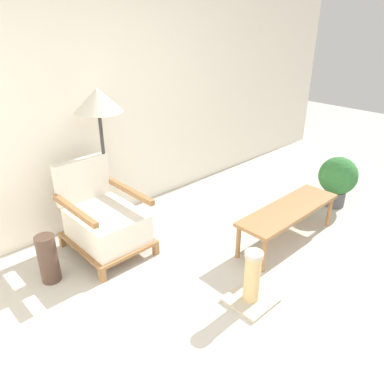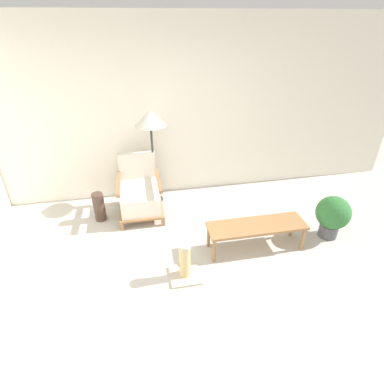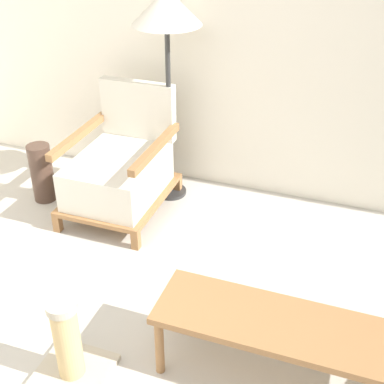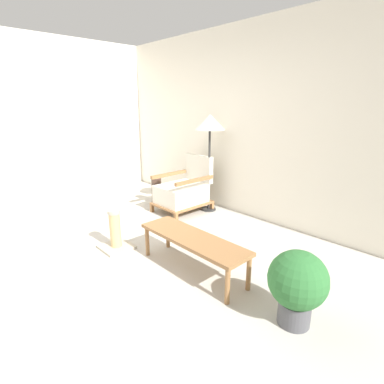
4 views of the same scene
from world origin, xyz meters
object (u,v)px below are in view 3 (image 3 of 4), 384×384
coffee_table (290,332)px  scratching_post (69,350)px  armchair (121,169)px  vase (42,173)px  floor_lamp (167,16)px

coffee_table → scratching_post: size_ratio=2.62×
armchair → scratching_post: (0.43, -1.43, -0.15)m
vase → coffee_table: bearing=-27.3°
floor_lamp → scratching_post: (0.19, -1.74, -1.13)m
scratching_post → floor_lamp: bearing=96.1°
armchair → vase: (-0.60, -0.08, -0.10)m
floor_lamp → coffee_table: bearing=-51.0°
armchair → coffee_table: (1.40, -1.12, 0.01)m
armchair → floor_lamp: size_ratio=0.57×
coffee_table → scratching_post: bearing=-161.8°
armchair → coffee_table: size_ratio=0.68×
floor_lamp → coffee_table: floor_lamp is taller
coffee_table → scratching_post: scratching_post is taller
scratching_post → coffee_table: bearing=18.2°
armchair → scratching_post: size_ratio=1.79×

